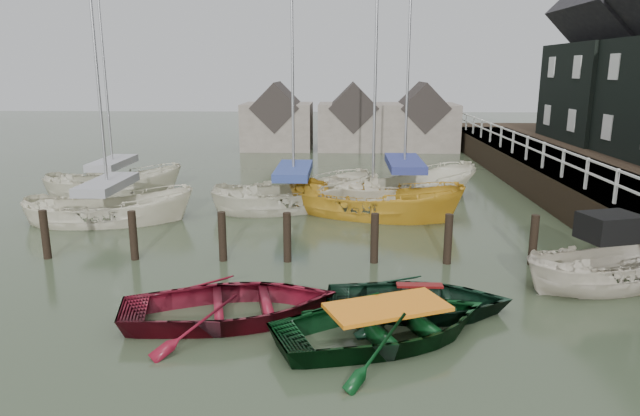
{
  "coord_description": "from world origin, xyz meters",
  "views": [
    {
      "loc": [
        0.28,
        -11.99,
        5.21
      ],
      "look_at": [
        -0.32,
        3.57,
        1.4
      ],
      "focal_mm": 32.0,
      "sensor_mm": 36.0,
      "label": 1
    }
  ],
  "objects_px": {
    "rowboat_dkgreen": "(418,312)",
    "sailboat_c": "(372,215)",
    "motorboat": "(607,284)",
    "sailboat_d": "(403,199)",
    "sailboat_e": "(115,192)",
    "rowboat_red": "(232,319)",
    "sailboat_a": "(110,220)",
    "rowboat_green": "(386,339)",
    "sailboat_b": "(294,207)"
  },
  "relations": [
    {
      "from": "rowboat_red",
      "to": "rowboat_green",
      "type": "xyz_separation_m",
      "value": [
        3.23,
        -0.8,
        0.0
      ]
    },
    {
      "from": "rowboat_red",
      "to": "rowboat_green",
      "type": "distance_m",
      "value": 3.33
    },
    {
      "from": "rowboat_dkgreen",
      "to": "motorboat",
      "type": "height_order",
      "value": "motorboat"
    },
    {
      "from": "sailboat_a",
      "to": "sailboat_b",
      "type": "xyz_separation_m",
      "value": [
        6.25,
        2.27,
        -0.01
      ]
    },
    {
      "from": "motorboat",
      "to": "rowboat_green",
      "type": "bearing_deg",
      "value": 101.92
    },
    {
      "from": "rowboat_red",
      "to": "sailboat_c",
      "type": "height_order",
      "value": "sailboat_c"
    },
    {
      "from": "rowboat_dkgreen",
      "to": "sailboat_e",
      "type": "xyz_separation_m",
      "value": [
        -11.46,
        11.93,
        0.07
      ]
    },
    {
      "from": "motorboat",
      "to": "sailboat_c",
      "type": "distance_m",
      "value": 8.74
    },
    {
      "from": "sailboat_b",
      "to": "sailboat_c",
      "type": "height_order",
      "value": "sailboat_c"
    },
    {
      "from": "rowboat_green",
      "to": "sailboat_d",
      "type": "distance_m",
      "value": 12.33
    },
    {
      "from": "rowboat_dkgreen",
      "to": "sailboat_a",
      "type": "distance_m",
      "value": 12.18
    },
    {
      "from": "rowboat_green",
      "to": "motorboat",
      "type": "height_order",
      "value": "motorboat"
    },
    {
      "from": "sailboat_e",
      "to": "sailboat_d",
      "type": "bearing_deg",
      "value": -111.05
    },
    {
      "from": "sailboat_a",
      "to": "sailboat_c",
      "type": "relative_size",
      "value": 1.01
    },
    {
      "from": "sailboat_b",
      "to": "sailboat_d",
      "type": "relative_size",
      "value": 0.87
    },
    {
      "from": "motorboat",
      "to": "sailboat_b",
      "type": "relative_size",
      "value": 0.42
    },
    {
      "from": "sailboat_c",
      "to": "rowboat_green",
      "type": "bearing_deg",
      "value": -161.46
    },
    {
      "from": "sailboat_b",
      "to": "rowboat_dkgreen",
      "type": "bearing_deg",
      "value": 178.19
    },
    {
      "from": "rowboat_red",
      "to": "rowboat_dkgreen",
      "type": "bearing_deg",
      "value": -96.53
    },
    {
      "from": "motorboat",
      "to": "sailboat_d",
      "type": "height_order",
      "value": "sailboat_d"
    },
    {
      "from": "rowboat_green",
      "to": "motorboat",
      "type": "distance_m",
      "value": 6.35
    },
    {
      "from": "rowboat_dkgreen",
      "to": "sailboat_d",
      "type": "bearing_deg",
      "value": -2.19
    },
    {
      "from": "sailboat_b",
      "to": "sailboat_e",
      "type": "relative_size",
      "value": 1.13
    },
    {
      "from": "sailboat_e",
      "to": "rowboat_red",
      "type": "bearing_deg",
      "value": -165.49
    },
    {
      "from": "sailboat_c",
      "to": "sailboat_e",
      "type": "distance_m",
      "value": 11.39
    },
    {
      "from": "sailboat_d",
      "to": "rowboat_green",
      "type": "bearing_deg",
      "value": 148.2
    },
    {
      "from": "motorboat",
      "to": "sailboat_a",
      "type": "bearing_deg",
      "value": 52.96
    },
    {
      "from": "sailboat_e",
      "to": "sailboat_b",
      "type": "bearing_deg",
      "value": -123.26
    },
    {
      "from": "rowboat_red",
      "to": "rowboat_dkgreen",
      "type": "height_order",
      "value": "rowboat_red"
    },
    {
      "from": "rowboat_green",
      "to": "sailboat_c",
      "type": "bearing_deg",
      "value": -24.24
    },
    {
      "from": "rowboat_dkgreen",
      "to": "sailboat_d",
      "type": "relative_size",
      "value": 0.31
    },
    {
      "from": "rowboat_green",
      "to": "rowboat_dkgreen",
      "type": "bearing_deg",
      "value": -54.43
    },
    {
      "from": "sailboat_b",
      "to": "sailboat_d",
      "type": "distance_m",
      "value": 4.55
    },
    {
      "from": "rowboat_dkgreen",
      "to": "sailboat_c",
      "type": "distance_m",
      "value": 8.58
    },
    {
      "from": "motorboat",
      "to": "sailboat_d",
      "type": "distance_m",
      "value": 10.08
    },
    {
      "from": "sailboat_a",
      "to": "sailboat_d",
      "type": "height_order",
      "value": "sailboat_d"
    },
    {
      "from": "motorboat",
      "to": "sailboat_c",
      "type": "height_order",
      "value": "sailboat_c"
    },
    {
      "from": "sailboat_d",
      "to": "sailboat_a",
      "type": "bearing_deg",
      "value": 84.78
    },
    {
      "from": "sailboat_c",
      "to": "rowboat_dkgreen",
      "type": "bearing_deg",
      "value": -156.31
    },
    {
      "from": "motorboat",
      "to": "sailboat_b",
      "type": "distance_m",
      "value": 11.45
    },
    {
      "from": "motorboat",
      "to": "rowboat_red",
      "type": "bearing_deg",
      "value": 87.74
    },
    {
      "from": "rowboat_red",
      "to": "motorboat",
      "type": "bearing_deg",
      "value": -89.79
    },
    {
      "from": "rowboat_green",
      "to": "motorboat",
      "type": "bearing_deg",
      "value": -84.92
    },
    {
      "from": "rowboat_dkgreen",
      "to": "sailboat_a",
      "type": "relative_size",
      "value": 0.35
    },
    {
      "from": "sailboat_a",
      "to": "sailboat_b",
      "type": "bearing_deg",
      "value": -80.04
    },
    {
      "from": "rowboat_red",
      "to": "sailboat_d",
      "type": "distance_m",
      "value": 12.4
    },
    {
      "from": "rowboat_red",
      "to": "sailboat_c",
      "type": "xyz_separation_m",
      "value": [
        3.45,
        9.07,
        0.01
      ]
    },
    {
      "from": "motorboat",
      "to": "sailboat_a",
      "type": "xyz_separation_m",
      "value": [
        -14.59,
        5.57,
        -0.02
      ]
    },
    {
      "from": "rowboat_dkgreen",
      "to": "sailboat_c",
      "type": "height_order",
      "value": "sailboat_c"
    },
    {
      "from": "sailboat_b",
      "to": "sailboat_c",
      "type": "bearing_deg",
      "value": -130.1
    }
  ]
}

